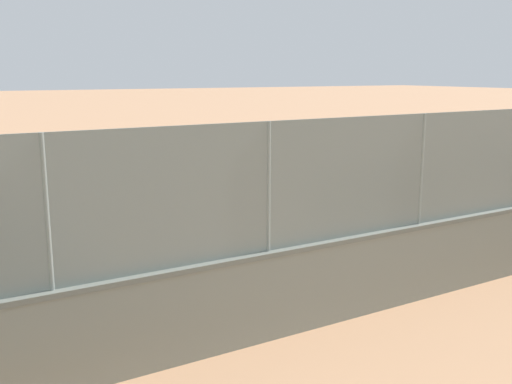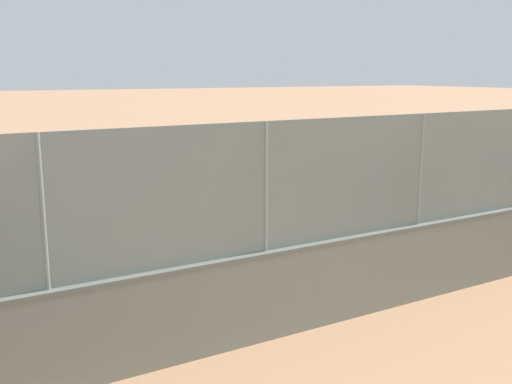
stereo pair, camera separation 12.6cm
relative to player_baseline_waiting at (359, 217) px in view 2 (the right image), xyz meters
The scene contains 7 objects.
ground_plane 7.26m from the player_baseline_waiting, 79.44° to the right, with size 260.00×260.00×0.00m, color tan.
perimeter_wall 2.92m from the player_baseline_waiting, 72.65° to the left, with size 33.60×1.44×1.48m.
fence_panel_on_wall 3.33m from the player_baseline_waiting, 72.65° to the left, with size 32.98×1.18×2.03m.
player_baseline_waiting is the anchor object (origin of this frame).
player_foreground_swinging 8.14m from the player_baseline_waiting, 38.68° to the right, with size 0.76×1.23×1.62m.
player_near_wall_returning 8.96m from the player_baseline_waiting, 85.83° to the right, with size 0.71×1.14×1.58m.
sports_ball 0.82m from the player_baseline_waiting, 100.44° to the left, with size 0.18×0.18×0.18m, color white.
Camera 2 is at (7.23, 17.73, 4.23)m, focal length 41.43 mm.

